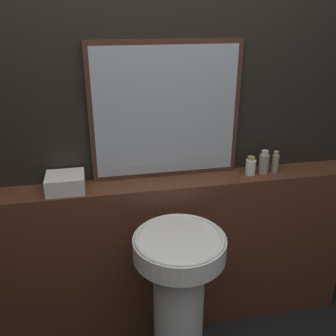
# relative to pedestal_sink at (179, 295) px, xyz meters

# --- Properties ---
(wall_back) EXTENTS (8.00, 0.06, 2.50)m
(wall_back) POSITION_rel_pedestal_sink_xyz_m (-0.09, 0.50, 0.73)
(wall_back) COLOR black
(wall_back) RESTS_ON ground_plane
(vanity_counter) EXTENTS (2.43, 0.20, 0.98)m
(vanity_counter) POSITION_rel_pedestal_sink_xyz_m (-0.09, 0.37, -0.04)
(vanity_counter) COLOR #512D1E
(vanity_counter) RESTS_ON ground_plane
(pedestal_sink) EXTENTS (0.44, 0.44, 0.87)m
(pedestal_sink) POSITION_rel_pedestal_sink_xyz_m (0.00, 0.00, 0.00)
(pedestal_sink) COLOR white
(pedestal_sink) RESTS_ON ground_plane
(mirror) EXTENTS (0.80, 0.03, 0.72)m
(mirror) POSITION_rel_pedestal_sink_xyz_m (0.03, 0.45, 0.82)
(mirror) COLOR #47281E
(mirror) RESTS_ON vanity_counter
(towel_stack) EXTENTS (0.19, 0.17, 0.09)m
(towel_stack) POSITION_rel_pedestal_sink_xyz_m (-0.51, 0.37, 0.50)
(towel_stack) COLOR silver
(towel_stack) RESTS_ON vanity_counter
(shampoo_bottle) EXTENTS (0.06, 0.06, 0.11)m
(shampoo_bottle) POSITION_rel_pedestal_sink_xyz_m (0.49, 0.37, 0.50)
(shampoo_bottle) COLOR white
(shampoo_bottle) RESTS_ON vanity_counter
(conditioner_bottle) EXTENTS (0.06, 0.06, 0.14)m
(conditioner_bottle) POSITION_rel_pedestal_sink_xyz_m (0.57, 0.37, 0.52)
(conditioner_bottle) COLOR gray
(conditioner_bottle) RESTS_ON vanity_counter
(lotion_bottle) EXTENTS (0.04, 0.04, 0.13)m
(lotion_bottle) POSITION_rel_pedestal_sink_xyz_m (0.64, 0.37, 0.51)
(lotion_bottle) COLOR gray
(lotion_bottle) RESTS_ON vanity_counter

